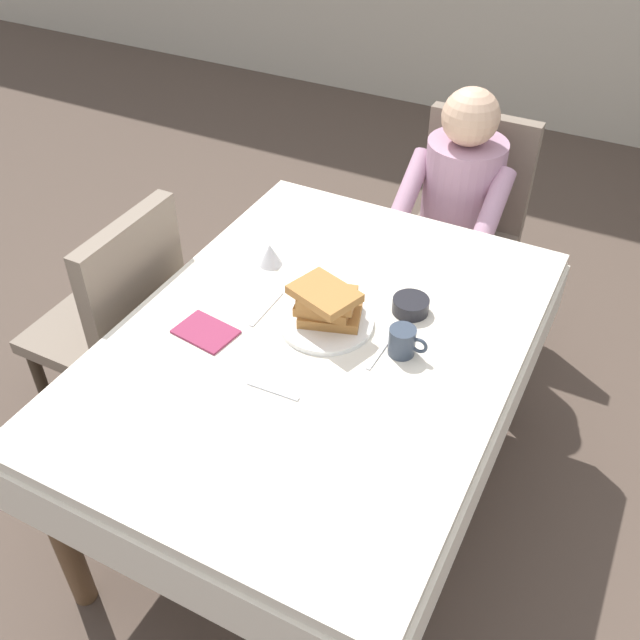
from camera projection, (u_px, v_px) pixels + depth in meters
name	position (u px, v px, depth m)	size (l,w,h in m)	color
ground_plane	(318.00, 495.00, 2.53)	(14.00, 14.00, 0.00)	brown
dining_table_main	(318.00, 360.00, 2.12)	(1.12, 1.52, 0.74)	silver
chair_diner	(466.00, 216.00, 2.96)	(0.44, 0.45, 0.93)	#7A6B5B
diner_person	(457.00, 204.00, 2.77)	(0.40, 0.43, 1.12)	#B2849E
chair_left_side	(119.00, 316.00, 2.46)	(0.45, 0.44, 0.93)	#7A6B5B
plate_breakfast	(326.00, 322.00, 2.10)	(0.28, 0.28, 0.02)	white
breakfast_stack	(327.00, 303.00, 2.06)	(0.22, 0.21, 0.12)	#A36B33
cup_coffee	(403.00, 341.00, 1.98)	(0.11, 0.08, 0.08)	#333D4C
bowl_butter	(411.00, 305.00, 2.14)	(0.11, 0.11, 0.04)	black
syrup_pitcher	(270.00, 254.00, 2.31)	(0.08, 0.08, 0.07)	silver
fork_left_of_plate	(267.00, 309.00, 2.16)	(0.18, 0.01, 0.01)	silver
knife_right_of_plate	(383.00, 347.00, 2.02)	(0.20, 0.01, 0.01)	silver
spoon_near_edge	(273.00, 391.00, 1.89)	(0.15, 0.01, 0.01)	silver
napkin_folded	(206.00, 332.00, 2.07)	(0.17, 0.12, 0.01)	#8C2D4C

